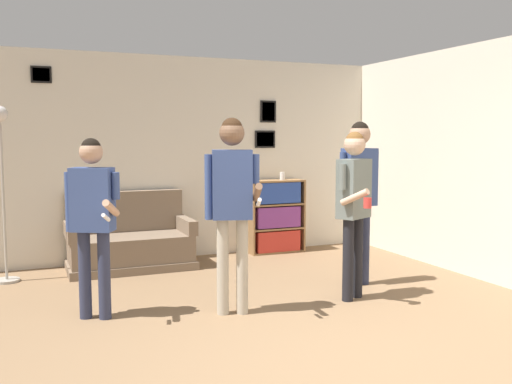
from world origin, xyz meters
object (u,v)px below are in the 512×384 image
Objects in this scene: floor_lamp at (2,172)px; couch at (130,244)px; drinking_cup at (282,176)px; person_watcher_holding_cup at (354,197)px; bookshelf at (276,216)px; person_spectator_near_bookshelf at (359,184)px; person_player_foreground_center at (232,193)px; person_player_foreground_left at (93,209)px.

couch is at bearing 6.55° from floor_lamp.
person_watcher_holding_cup is at bearing -98.36° from drinking_cup.
couch is 2.11m from bookshelf.
floor_lamp is 3.63m from drinking_cup.
floor_lamp reaches higher than couch.
bookshelf is (2.09, 0.19, 0.21)m from couch.
bookshelf is at bearing 92.64° from person_spectator_near_bookshelf.
person_spectator_near_bookshelf is at bearing -24.39° from floor_lamp.
couch is 0.77× the size of floor_lamp.
person_player_foreground_center is at bearing -122.48° from bookshelf.
person_player_foreground_center is (1.19, -0.35, 0.14)m from person_player_foreground_left.
bookshelf is at bearing -179.90° from drinking_cup.
couch is 0.94× the size of person_player_foreground_left.
person_spectator_near_bookshelf reaches higher than drinking_cup.
person_watcher_holding_cup reaches higher than drinking_cup.
bookshelf is at bearing 83.98° from person_watcher_holding_cup.
drinking_cup is at bearing 89.72° from person_spectator_near_bookshelf.
person_watcher_holding_cup is (1.29, -0.01, -0.09)m from person_player_foreground_center.
drinking_cup is (1.65, 2.43, -0.05)m from person_player_foreground_center.
couch is 0.84× the size of person_player_foreground_center.
person_player_foreground_left is at bearing -66.05° from floor_lamp.
couch is 1.71m from floor_lamp.
floor_lamp reaches higher than person_watcher_holding_cup.
person_spectator_near_bookshelf is at bearing -87.36° from bookshelf.
floor_lamp is 1.21× the size of person_player_foreground_left.
person_player_foreground_center reaches higher than drinking_cup.
couch is at bearing 140.56° from person_spectator_near_bookshelf.
person_watcher_holding_cup is at bearing -8.29° from person_player_foreground_left.
drinking_cup is at bearing 0.10° from bookshelf.
drinking_cup is (2.19, 0.19, 0.78)m from couch.
couch is 2.44m from person_player_foreground_center.
person_player_foreground_center is 16.67× the size of drinking_cup.
person_player_foreground_center is at bearing 179.37° from person_watcher_holding_cup.
couch is 14.06× the size of drinking_cup.
person_player_foreground_center is 1.70m from person_spectator_near_bookshelf.
couch is 2.94m from person_spectator_near_bookshelf.
person_spectator_near_bookshelf is at bearing 1.90° from person_player_foreground_left.
person_player_foreground_center reaches higher than couch.
floor_lamp reaches higher than bookshelf.
drinking_cup is (0.36, 2.44, 0.04)m from person_watcher_holding_cup.
person_spectator_near_bookshelf is at bearing 15.10° from person_player_foreground_center.
drinking_cup is (3.61, 0.35, -0.16)m from floor_lamp.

